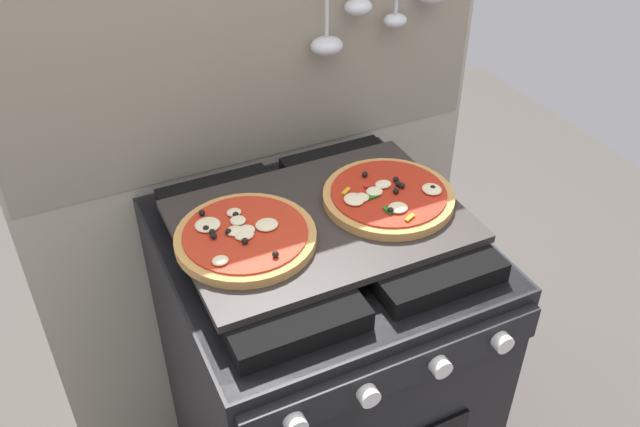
{
  "coord_description": "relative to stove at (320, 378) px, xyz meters",
  "views": [
    {
      "loc": [
        -0.45,
        -0.94,
        1.71
      ],
      "look_at": [
        0.0,
        0.0,
        0.93
      ],
      "focal_mm": 38.49,
      "sensor_mm": 36.0,
      "label": 1
    }
  ],
  "objects": [
    {
      "name": "pizza_left",
      "position": [
        -0.15,
        -0.0,
        0.48
      ],
      "size": [
        0.26,
        0.26,
        0.03
      ],
      "color": "#C18947",
      "rests_on": "baking_tray"
    },
    {
      "name": "stove",
      "position": [
        0.0,
        0.0,
        0.0
      ],
      "size": [
        0.6,
        0.64,
        0.9
      ],
      "color": "black",
      "rests_on": "ground_plane"
    },
    {
      "name": "kitchen_backsplash",
      "position": [
        0.0,
        0.34,
        0.34
      ],
      "size": [
        1.1,
        0.09,
        1.55
      ],
      "color": "#B2A893",
      "rests_on": "ground_plane"
    },
    {
      "name": "baking_tray",
      "position": [
        0.0,
        0.0,
        0.46
      ],
      "size": [
        0.54,
        0.38,
        0.02
      ],
      "primitive_type": "cube",
      "color": "#2D2826",
      "rests_on": "stove"
    },
    {
      "name": "pizza_right",
      "position": [
        0.14,
        -0.01,
        0.48
      ],
      "size": [
        0.26,
        0.26,
        0.03
      ],
      "color": "#C18947",
      "rests_on": "baking_tray"
    }
  ]
}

